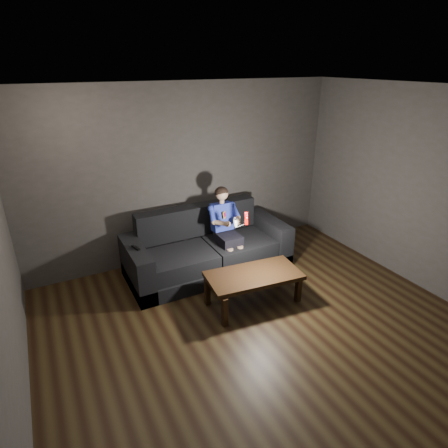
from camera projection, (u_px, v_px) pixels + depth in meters
floor at (275, 343)px, 4.25m from camera, size 5.00×5.00×0.00m
back_wall at (187, 174)px, 5.74m from camera, size 5.00×0.04×2.70m
right_wall at (443, 197)px, 4.76m from camera, size 0.04×5.00×2.70m
ceiling at (293, 92)px, 3.17m from camera, size 5.00×5.00×0.02m
sofa at (207, 252)px, 5.64m from camera, size 2.40×1.04×0.93m
child at (225, 222)px, 5.51m from camera, size 0.47×0.57×1.15m
wii_remote_red at (246, 218)px, 5.11m from camera, size 0.06×0.08×0.18m
nunchuk_white at (235, 222)px, 5.05m from camera, size 0.07×0.10×0.15m
wii_remote_black at (136, 248)px, 4.96m from camera, size 0.08×0.16×0.03m
coffee_table at (254, 278)px, 4.82m from camera, size 1.26×0.73×0.44m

